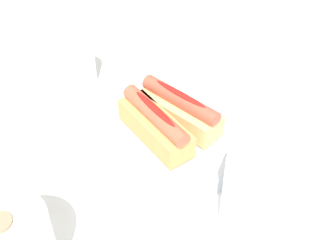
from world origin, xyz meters
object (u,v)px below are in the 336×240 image
at_px(hotdog_back, 155,124).
at_px(water_glass, 78,66).
at_px(serving_bowl, 168,135).
at_px(hotdog_front, 180,109).
at_px(napkin_box, 266,196).

distance_m(hotdog_back, water_glass, 0.24).
height_order(serving_bowl, water_glass, water_glass).
height_order(hotdog_front, hotdog_back, same).
bearing_deg(hotdog_front, water_glass, -3.97).
bearing_deg(serving_bowl, napkin_box, 160.35).
xyz_separation_m(hotdog_back, napkin_box, (-0.21, 0.05, 0.01)).
distance_m(water_glass, napkin_box, 0.46).
bearing_deg(water_glass, napkin_box, 165.19).
distance_m(serving_bowl, hotdog_back, 0.05).
height_order(hotdog_front, napkin_box, napkin_box).
bearing_deg(serving_bowl, hotdog_back, 76.13).
relative_size(hotdog_front, water_glass, 1.73).
xyz_separation_m(serving_bowl, napkin_box, (-0.21, 0.07, 0.06)).
bearing_deg(hotdog_back, napkin_box, 167.50).
relative_size(hotdog_front, hotdog_back, 0.98).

